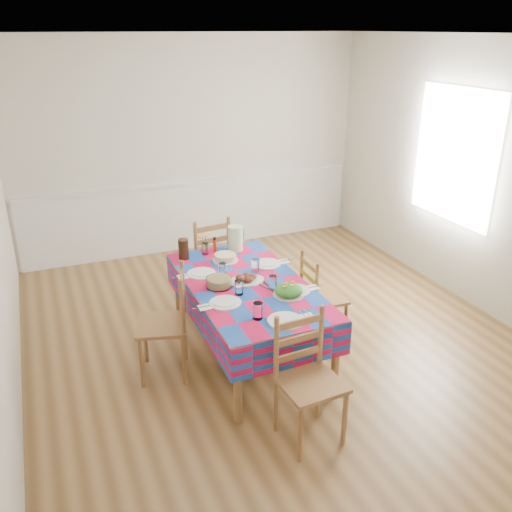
{
  "coord_description": "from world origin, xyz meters",
  "views": [
    {
      "loc": [
        -1.88,
        -4.12,
        2.75
      ],
      "look_at": [
        -0.22,
        -0.12,
        0.92
      ],
      "focal_mm": 38.0,
      "sensor_mm": 36.0,
      "label": 1
    }
  ],
  "objects_px": {
    "meat_platter": "(246,279)",
    "chair_left": "(167,324)",
    "dining_table": "(248,291)",
    "chair_near": "(308,380)",
    "tea_pitcher": "(184,249)",
    "chair_right": "(320,298)",
    "chair_far": "(208,260)",
    "green_pitcher": "(235,238)"
  },
  "relations": [
    {
      "from": "chair_near",
      "to": "chair_far",
      "type": "height_order",
      "value": "chair_far"
    },
    {
      "from": "meat_platter",
      "to": "green_pitcher",
      "type": "bearing_deg",
      "value": 76.35
    },
    {
      "from": "chair_right",
      "to": "chair_near",
      "type": "bearing_deg",
      "value": 150.71
    },
    {
      "from": "dining_table",
      "to": "chair_far",
      "type": "distance_m",
      "value": 1.15
    },
    {
      "from": "dining_table",
      "to": "chair_left",
      "type": "bearing_deg",
      "value": -179.0
    },
    {
      "from": "green_pitcher",
      "to": "chair_right",
      "type": "bearing_deg",
      "value": -53.72
    },
    {
      "from": "tea_pitcher",
      "to": "chair_near",
      "type": "relative_size",
      "value": 0.2
    },
    {
      "from": "dining_table",
      "to": "tea_pitcher",
      "type": "xyz_separation_m",
      "value": [
        -0.36,
        0.74,
        0.17
      ]
    },
    {
      "from": "tea_pitcher",
      "to": "chair_right",
      "type": "xyz_separation_m",
      "value": [
        1.08,
        -0.74,
        -0.38
      ]
    },
    {
      "from": "chair_near",
      "to": "chair_far",
      "type": "relative_size",
      "value": 0.98
    },
    {
      "from": "meat_platter",
      "to": "tea_pitcher",
      "type": "height_order",
      "value": "tea_pitcher"
    },
    {
      "from": "tea_pitcher",
      "to": "chair_right",
      "type": "relative_size",
      "value": 0.23
    },
    {
      "from": "green_pitcher",
      "to": "chair_right",
      "type": "distance_m",
      "value": 1.02
    },
    {
      "from": "dining_table",
      "to": "green_pitcher",
      "type": "distance_m",
      "value": 0.8
    },
    {
      "from": "chair_far",
      "to": "dining_table",
      "type": "bearing_deg",
      "value": 84.24
    },
    {
      "from": "dining_table",
      "to": "chair_near",
      "type": "distance_m",
      "value": 1.16
    },
    {
      "from": "chair_near",
      "to": "chair_right",
      "type": "distance_m",
      "value": 1.36
    },
    {
      "from": "chair_far",
      "to": "chair_right",
      "type": "bearing_deg",
      "value": 116.82
    },
    {
      "from": "meat_platter",
      "to": "chair_right",
      "type": "distance_m",
      "value": 0.79
    },
    {
      "from": "meat_platter",
      "to": "green_pitcher",
      "type": "xyz_separation_m",
      "value": [
        0.17,
        0.72,
        0.1
      ]
    },
    {
      "from": "dining_table",
      "to": "meat_platter",
      "type": "distance_m",
      "value": 0.11
    },
    {
      "from": "chair_near",
      "to": "tea_pitcher",
      "type": "bearing_deg",
      "value": 96.94
    },
    {
      "from": "dining_table",
      "to": "meat_platter",
      "type": "bearing_deg",
      "value": 89.51
    },
    {
      "from": "dining_table",
      "to": "chair_right",
      "type": "xyz_separation_m",
      "value": [
        0.73,
        0.0,
        -0.21
      ]
    },
    {
      "from": "meat_platter",
      "to": "chair_far",
      "type": "distance_m",
      "value": 1.14
    },
    {
      "from": "chair_left",
      "to": "chair_right",
      "type": "bearing_deg",
      "value": 107.16
    },
    {
      "from": "chair_near",
      "to": "chair_far",
      "type": "xyz_separation_m",
      "value": [
        0.01,
        2.29,
        0.01
      ]
    },
    {
      "from": "green_pitcher",
      "to": "meat_platter",
      "type": "bearing_deg",
      "value": -103.65
    },
    {
      "from": "dining_table",
      "to": "tea_pitcher",
      "type": "height_order",
      "value": "tea_pitcher"
    },
    {
      "from": "chair_right",
      "to": "chair_left",
      "type": "bearing_deg",
      "value": 93.8
    },
    {
      "from": "meat_platter",
      "to": "chair_far",
      "type": "bearing_deg",
      "value": 89.79
    },
    {
      "from": "chair_left",
      "to": "chair_right",
      "type": "relative_size",
      "value": 1.13
    },
    {
      "from": "chair_far",
      "to": "chair_left",
      "type": "bearing_deg",
      "value": 52.23
    },
    {
      "from": "meat_platter",
      "to": "chair_left",
      "type": "height_order",
      "value": "chair_left"
    },
    {
      "from": "dining_table",
      "to": "chair_left",
      "type": "relative_size",
      "value": 1.89
    },
    {
      "from": "meat_platter",
      "to": "chair_right",
      "type": "relative_size",
      "value": 0.38
    },
    {
      "from": "meat_platter",
      "to": "chair_near",
      "type": "height_order",
      "value": "chair_near"
    },
    {
      "from": "dining_table",
      "to": "green_pitcher",
      "type": "relative_size",
      "value": 7.31
    },
    {
      "from": "dining_table",
      "to": "meat_platter",
      "type": "relative_size",
      "value": 5.58
    },
    {
      "from": "tea_pitcher",
      "to": "chair_near",
      "type": "xyz_separation_m",
      "value": [
        0.35,
        -1.89,
        -0.34
      ]
    },
    {
      "from": "dining_table",
      "to": "chair_left",
      "type": "xyz_separation_m",
      "value": [
        -0.72,
        -0.01,
        -0.16
      ]
    },
    {
      "from": "chair_near",
      "to": "chair_far",
      "type": "distance_m",
      "value": 2.29
    }
  ]
}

